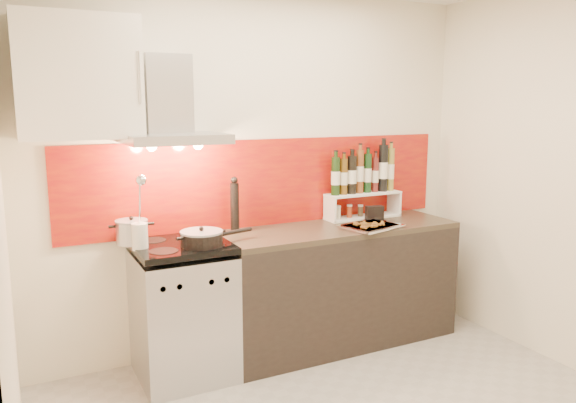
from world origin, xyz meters
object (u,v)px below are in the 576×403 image
counter (338,284)px  baking_tray (371,226)px  stock_pot (132,232)px  pepper_mill (235,206)px  range_stove (183,312)px  saute_pan (203,238)px

counter → baking_tray: size_ratio=3.78×
stock_pot → baking_tray: stock_pot is taller
counter → pepper_mill: pepper_mill is taller
range_stove → counter: bearing=0.2°
pepper_mill → range_stove: bearing=-158.8°
counter → saute_pan: bearing=-173.5°
range_stove → counter: range_stove is taller
pepper_mill → baking_tray: pepper_mill is taller
saute_pan → pepper_mill: 0.46m
range_stove → pepper_mill: size_ratio=2.30×
stock_pot → baking_tray: size_ratio=0.43×
pepper_mill → stock_pot: bearing=-177.6°
saute_pan → baking_tray: bearing=-1.3°
stock_pot → baking_tray: (1.65, -0.29, -0.07)m
range_stove → baking_tray: (1.37, -0.15, 0.47)m
range_stove → pepper_mill: 0.80m
counter → saute_pan: 1.21m
stock_pot → baking_tray: 1.68m
counter → baking_tray: (0.17, -0.15, 0.47)m
counter → stock_pot: size_ratio=8.76×
range_stove → baking_tray: bearing=-6.2°
range_stove → baking_tray: size_ratio=1.91×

